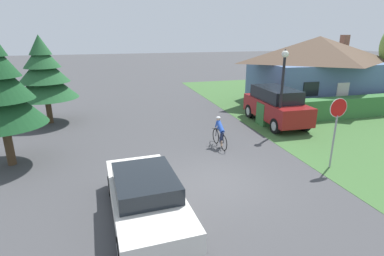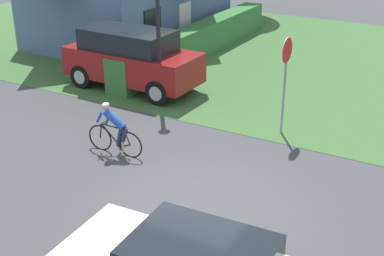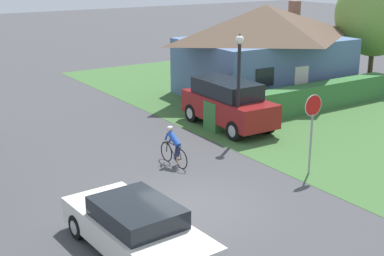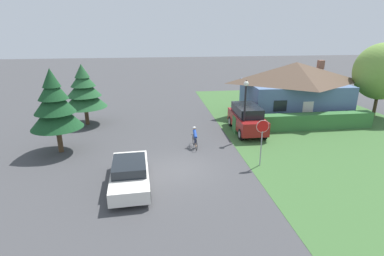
{
  "view_description": "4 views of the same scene",
  "coord_description": "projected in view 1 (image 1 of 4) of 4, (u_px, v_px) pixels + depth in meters",
  "views": [
    {
      "loc": [
        -3.42,
        -9.07,
        5.15
      ],
      "look_at": [
        -0.48,
        1.44,
        1.65
      ],
      "focal_mm": 28.0,
      "sensor_mm": 36.0,
      "label": 1
    },
    {
      "loc": [
        -8.68,
        -4.78,
        6.39
      ],
      "look_at": [
        1.27,
        0.9,
        1.31
      ],
      "focal_mm": 50.0,
      "sensor_mm": 36.0,
      "label": 2
    },
    {
      "loc": [
        -8.16,
        -12.13,
        6.96
      ],
      "look_at": [
        1.3,
        1.98,
        1.75
      ],
      "focal_mm": 50.0,
      "sensor_mm": 36.0,
      "label": 3
    },
    {
      "loc": [
        -1.32,
        -15.56,
        7.78
      ],
      "look_at": [
        1.14,
        2.87,
        1.55
      ],
      "focal_mm": 28.0,
      "sensor_mm": 36.0,
      "label": 4
    }
  ],
  "objects": [
    {
      "name": "stop_sign",
      "position": [
        337.0,
        119.0,
        11.36
      ],
      "size": [
        0.74,
        0.07,
        2.82
      ],
      "rotation": [
        0.0,
        0.0,
        3.12
      ],
      "color": "gray",
      "rests_on": "ground"
    },
    {
      "name": "cottage_house",
      "position": [
        316.0,
        69.0,
        22.19
      ],
      "size": [
        9.5,
        6.79,
        4.96
      ],
      "rotation": [
        0.0,
        0.0,
        -0.04
      ],
      "color": "slate",
      "rests_on": "ground"
    },
    {
      "name": "sedan_left_lane",
      "position": [
        146.0,
        197.0,
        8.53
      ],
      "size": [
        2.12,
        4.85,
        1.38
      ],
      "rotation": [
        0.0,
        0.0,
        1.62
      ],
      "color": "silver",
      "rests_on": "ground"
    },
    {
      "name": "ground_plane",
      "position": [
        216.0,
        182.0,
        10.77
      ],
      "size": [
        140.0,
        140.0,
        0.0
      ],
      "primitive_type": "plane",
      "color": "#424244"
    },
    {
      "name": "cyclist",
      "position": [
        220.0,
        133.0,
        13.96
      ],
      "size": [
        0.44,
        1.7,
        1.42
      ],
      "rotation": [
        0.0,
        0.0,
        1.61
      ],
      "color": "black",
      "rests_on": "ground"
    },
    {
      "name": "street_lamp",
      "position": [
        283.0,
        80.0,
        15.15
      ],
      "size": [
        0.35,
        0.35,
        4.37
      ],
      "color": "black",
      "rests_on": "ground"
    },
    {
      "name": "parked_suv_right",
      "position": [
        276.0,
        105.0,
        17.36
      ],
      "size": [
        2.12,
        4.82,
        2.1
      ],
      "rotation": [
        0.0,
        0.0,
        1.55
      ],
      "color": "maroon",
      "rests_on": "ground"
    },
    {
      "name": "hedge_row",
      "position": [
        343.0,
        108.0,
        18.71
      ],
      "size": [
        11.5,
        0.9,
        1.29
      ],
      "primitive_type": "cube",
      "color": "#387038",
      "rests_on": "ground"
    },
    {
      "name": "conifer_tall_far",
      "position": [
        44.0,
        74.0,
        16.96
      ],
      "size": [
        3.54,
        3.54,
        5.04
      ],
      "color": "#4C3823",
      "rests_on": "ground"
    }
  ]
}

